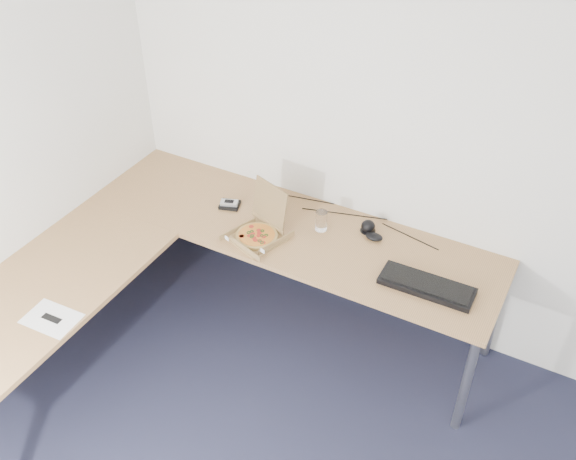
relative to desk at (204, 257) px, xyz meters
The scene contains 11 objects.
room_shell 1.39m from the desk, 49.77° to the right, with size 3.50×3.50×2.50m, color white, non-canonical shape.
desk is the anchor object (origin of this frame).
pizza_box 0.34m from the desk, 53.38° to the left, with size 0.27×0.31×0.27m.
drinking_glass 0.71m from the desk, 46.38° to the left, with size 0.07×0.07×0.12m, color white.
keyboard 1.24m from the desk, 14.97° to the left, with size 0.49×0.18×0.03m, color black.
mouse 0.98m from the desk, 35.55° to the left, with size 0.10×0.07×0.04m, color black.
wallet 0.46m from the desk, 103.65° to the left, with size 0.12×0.10×0.02m, color black.
phone 0.46m from the desk, 103.61° to the left, with size 0.11×0.06×0.02m, color #B2B5BA.
paper_sheet 0.87m from the desk, 115.40° to the right, with size 0.27×0.19×0.00m, color white.
dome_speaker 0.96m from the desk, 40.44° to the left, with size 0.09×0.09×0.08m, color black.
cable_bundle 0.89m from the desk, 52.44° to the left, with size 0.57×0.04×0.01m, color black, non-canonical shape.
Camera 1 is at (0.92, -1.25, 3.06)m, focal length 40.53 mm.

